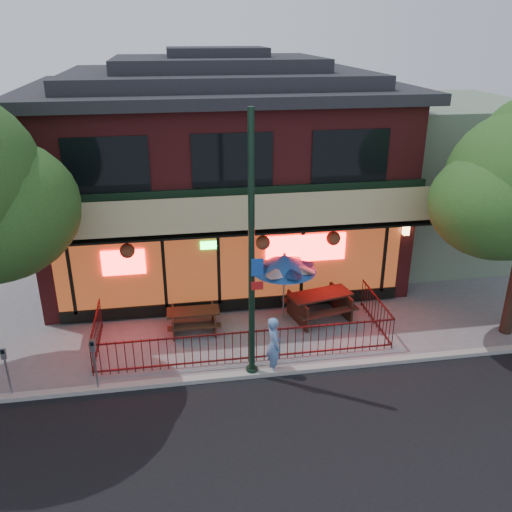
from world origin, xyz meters
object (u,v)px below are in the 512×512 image
Objects in this scene: patio_umbrella at (284,263)px; pedestrian at (274,345)px; parking_meter_near at (94,357)px; parking_meter_far at (6,364)px; street_light at (252,267)px; picnic_table_right at (320,302)px; picnic_table_left at (194,317)px.

pedestrian is at bearing -107.24° from patio_umbrella.
patio_umbrella is 1.51× the size of parking_meter_near.
patio_umbrella is 1.57× the size of parking_meter_far.
street_light is 4.82× the size of parking_meter_far.
street_light is 3.07× the size of picnic_table_right.
street_light is at bearing -134.05° from picnic_table_right.
street_light reaches higher than parking_meter_far.
patio_umbrella is (2.85, 0.25, 1.50)m from picnic_table_left.
parking_meter_far is (-6.71, -0.05, 0.17)m from pedestrian.
pedestrian is at bearing -127.25° from picnic_table_right.
pedestrian is (-0.85, -2.75, -1.13)m from patio_umbrella.
pedestrian is (2.00, -2.50, 0.37)m from picnic_table_left.
pedestrian is (-2.00, -2.64, 0.26)m from picnic_table_right.
picnic_table_right is at bearing -46.21° from pedestrian.
street_light is 2.41m from pedestrian.
street_light is 6.49m from parking_meter_far.
street_light reaches higher than patio_umbrella.
patio_umbrella is 8.12m from parking_meter_far.
picnic_table_left is 3.75m from parking_meter_near.
picnic_table_left is at bearing 118.76° from street_light.
picnic_table_left is 1.06× the size of parking_meter_near.
pedestrian is 4.61m from parking_meter_near.
patio_umbrella is at bearing 174.30° from picnic_table_right.
street_light is 4.29× the size of pedestrian.
street_light is 4.53m from parking_meter_near.
parking_meter_near reaches higher than picnic_table_left.
picnic_table_right is 7.17m from parking_meter_near.
parking_meter_near is at bearing -157.27° from picnic_table_right.
parking_meter_near is (-5.45, -2.88, -0.92)m from patio_umbrella.
pedestrian reaches higher than parking_meter_far.
patio_umbrella is at bearing -26.19° from pedestrian.
parking_meter_near is at bearing -134.61° from picnic_table_left.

